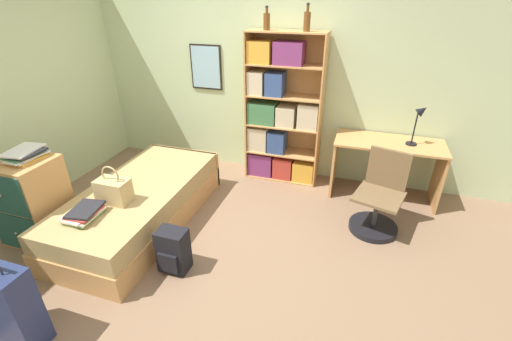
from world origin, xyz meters
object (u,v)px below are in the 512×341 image
Objects in this scene: desk at (387,159)px; desk_chair at (378,207)px; bookcase at (279,117)px; desk_lamp at (420,117)px; book_stack_on_bed at (84,213)px; waste_bin at (384,188)px; backpack at (173,251)px; suitcase at (5,306)px; dresser at (32,201)px; bottle_green at (267,21)px; magazine_pile_on_dresser at (24,155)px; handbag at (114,190)px; bottle_brown at (307,21)px; bed at (141,204)px.

desk is 1.44× the size of desk_chair.
bookcase reaches higher than desk_lamp.
waste_bin is at bearing 36.47° from book_stack_on_bed.
backpack is (-0.44, -2.04, -0.64)m from bookcase.
suitcase is at bearing -111.39° from bookcase.
bottle_green is (1.83, 2.00, 1.55)m from dresser.
dresser is at bearing -179.67° from backpack.
magazine_pile_on_dresser is at bearing -150.21° from desk.
backpack is (0.73, -0.23, -0.37)m from handbag.
bookcase is (1.99, 2.05, 0.41)m from dresser.
book_stack_on_bed is 0.97× the size of magazine_pile_on_dresser.
book_stack_on_bed is 0.46× the size of suitcase.
desk_chair is at bearing 41.59° from suitcase.
desk reaches higher than backpack.
desk_lamp is at bearing -3.06° from bottle_brown.
desk_lamp is (2.78, 1.37, 0.83)m from bed.
dresser reaches higher than desk_chair.
desk_chair reaches higher than suitcase.
bookcase is at bearing 148.22° from desk_chair.
bookcase reaches higher than desk_chair.
suitcase is at bearing -138.41° from desk_chair.
suitcase is 3.16× the size of bottle_green.
desk is 0.60m from desk_lamp.
handbag is 2.71m from bottle_brown.
desk_lamp is (2.89, 2.02, 0.55)m from book_stack_on_bed.
waste_bin is at bearing -4.27° from bottle_green.
bed is 2.55m from desk_chair.
magazine_pile_on_dresser is 1.49× the size of bottle_green.
bottle_green is 0.29× the size of desk_chair.
desk reaches higher than book_stack_on_bed.
dresser is (-0.81, 0.99, 0.11)m from suitcase.
desk is at bearing 30.00° from dresser.
waste_bin is (1.57, -0.12, -1.85)m from bottle_green.
desk_chair is 2.14m from backpack.
desk_lamp is at bearing 65.87° from desk_chair.
handbag is at bearing -146.12° from desk.
bottle_green is 2.02m from desk_lamp.
book_stack_on_bed is at bearing -173.68° from backpack.
desk_chair is at bearing 15.27° from bed.
waste_bin is at bearing 45.51° from backpack.
backpack is (-1.75, -1.23, -0.06)m from desk_chair.
handbag is 2.48m from bottle_green.
dresser is 1.03× the size of desk_chair.
handbag reaches higher than bed.
handbag is at bearing -147.34° from waste_bin.
suitcase is at bearing -126.91° from backpack.
bookcase is 1.53× the size of desk.
desk_lamp is (3.62, 1.94, 0.61)m from dresser.
bookcase is at bearing 77.79° from backpack.
magazine_pile_on_dresser reaches higher than dresser.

